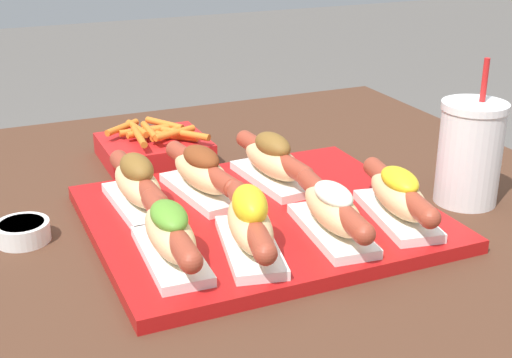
{
  "coord_description": "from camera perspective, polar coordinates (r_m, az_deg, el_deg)",
  "views": [
    {
      "loc": [
        -0.33,
        -0.79,
        1.13
      ],
      "look_at": [
        0.02,
        0.02,
        0.77
      ],
      "focal_mm": 50.0,
      "sensor_mm": 36.0,
      "label": 1
    }
  ],
  "objects": [
    {
      "name": "hot_dog_0",
      "position": [
        0.82,
        -6.91,
        -4.34
      ],
      "size": [
        0.07,
        0.2,
        0.07
      ],
      "color": "white",
      "rests_on": "serving_tray"
    },
    {
      "name": "hot_dog_6",
      "position": [
        1.03,
        1.33,
        1.54
      ],
      "size": [
        0.07,
        0.2,
        0.07
      ],
      "color": "white",
      "rests_on": "serving_tray"
    },
    {
      "name": "drink_cup",
      "position": [
        1.04,
        16.73,
        2.03
      ],
      "size": [
        0.09,
        0.09,
        0.21
      ],
      "color": "white",
      "rests_on": "patio_table"
    },
    {
      "name": "hot_dog_3",
      "position": [
        0.93,
        11.32,
        -1.31
      ],
      "size": [
        0.09,
        0.2,
        0.07
      ],
      "color": "white",
      "rests_on": "serving_tray"
    },
    {
      "name": "fries_basket",
      "position": [
        1.19,
        -8.15,
        2.54
      ],
      "size": [
        0.17,
        0.15,
        0.06
      ],
      "color": "red",
      "rests_on": "patio_table"
    },
    {
      "name": "hot_dog_4",
      "position": [
        0.96,
        -9.45,
        -0.4
      ],
      "size": [
        0.07,
        0.2,
        0.08
      ],
      "color": "white",
      "rests_on": "serving_tray"
    },
    {
      "name": "serving_tray",
      "position": [
        0.95,
        0.49,
        -3.17
      ],
      "size": [
        0.44,
        0.38,
        0.02
      ],
      "color": "#B71414",
      "rests_on": "patio_table"
    },
    {
      "name": "sauce_bowl",
      "position": [
        0.95,
        -18.17,
        -3.95
      ],
      "size": [
        0.07,
        0.07,
        0.03
      ],
      "color": "white",
      "rests_on": "patio_table"
    },
    {
      "name": "hot_dog_2",
      "position": [
        0.87,
        6.15,
        -2.49
      ],
      "size": [
        0.08,
        0.2,
        0.06
      ],
      "color": "white",
      "rests_on": "serving_tray"
    },
    {
      "name": "hot_dog_1",
      "position": [
        0.83,
        -0.5,
        -3.57
      ],
      "size": [
        0.09,
        0.2,
        0.08
      ],
      "color": "white",
      "rests_on": "serving_tray"
    },
    {
      "name": "hot_dog_5",
      "position": [
        0.99,
        -4.38,
        0.52
      ],
      "size": [
        0.08,
        0.2,
        0.07
      ],
      "color": "white",
      "rests_on": "serving_tray"
    }
  ]
}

